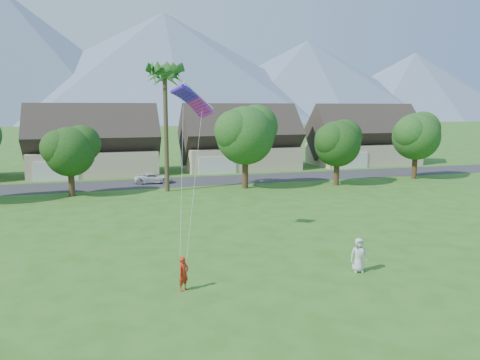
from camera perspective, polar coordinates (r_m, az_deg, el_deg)
name	(u,v)px	position (r m, az deg, el deg)	size (l,w,h in m)	color
ground	(306,300)	(21.23, 8.08, -14.25)	(500.00, 500.00, 0.00)	#2D6019
street	(178,182)	(52.99, -7.53, -0.24)	(90.00, 7.00, 0.01)	#2D2D30
kite_flyer	(184,274)	(21.88, -6.90, -11.27)	(0.58, 0.38, 1.59)	red
watcher	(359,255)	(24.76, 14.27, -8.86)	(0.86, 0.56, 1.77)	beige
parked_car	(154,178)	(52.54, -10.50, 0.24)	(1.93, 4.18, 1.16)	silver
mountain_ridge	(130,70)	(279.07, -13.25, 12.87)	(540.00, 240.00, 70.00)	slate
houses_row	(170,145)	(61.49, -8.50, 4.21)	(72.75, 8.19, 8.86)	beige
tree_row	(176,143)	(46.27, -7.82, 4.53)	(62.27, 6.67, 8.45)	#47301C
fan_palm	(165,71)	(46.73, -9.18, 13.03)	(3.00, 3.00, 13.80)	#4C3D26
parafoil_kite	(193,99)	(29.20, -5.78, 9.78)	(3.04, 1.47, 0.50)	#3F1AC9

